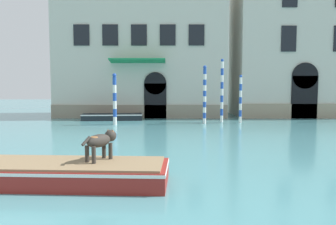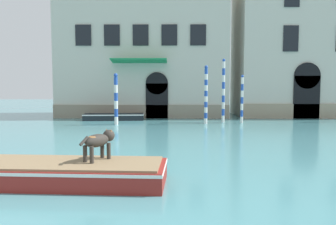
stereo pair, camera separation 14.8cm
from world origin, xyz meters
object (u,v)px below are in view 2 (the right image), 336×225
at_px(boat_moored_near_palazzo, 114,117).
at_px(mooring_pole_0, 223,90).
at_px(dog_on_deck, 99,141).
at_px(mooring_pole_2, 116,99).
at_px(mooring_pole_3, 206,94).
at_px(mooring_pole_1, 242,99).
at_px(boat_foreground, 16,171).

distance_m(boat_moored_near_palazzo, mooring_pole_0, 8.58).
height_order(dog_on_deck, mooring_pole_0, mooring_pole_0).
relative_size(mooring_pole_0, mooring_pole_2, 1.31).
distance_m(mooring_pole_0, mooring_pole_3, 1.69).
relative_size(mooring_pole_0, mooring_pole_3, 1.13).
relative_size(dog_on_deck, mooring_pole_1, 0.32).
xyz_separation_m(dog_on_deck, mooring_pole_0, (5.74, 14.75, 1.17)).
distance_m(mooring_pole_2, mooring_pole_3, 6.18).
height_order(dog_on_deck, mooring_pole_1, mooring_pole_1).
bearing_deg(boat_foreground, mooring_pole_3, 67.30).
height_order(dog_on_deck, mooring_pole_2, mooring_pole_2).
bearing_deg(mooring_pole_0, mooring_pole_3, -144.41).
bearing_deg(dog_on_deck, mooring_pole_3, 15.45).
bearing_deg(mooring_pole_2, mooring_pole_0, 12.09).
height_order(boat_foreground, dog_on_deck, dog_on_deck).
bearing_deg(boat_moored_near_palazzo, mooring_pole_2, -81.73).
bearing_deg(mooring_pole_0, mooring_pole_1, -25.27).
height_order(dog_on_deck, boat_moored_near_palazzo, dog_on_deck).
relative_size(boat_foreground, mooring_pole_0, 1.81).
bearing_deg(dog_on_deck, boat_moored_near_palazzo, 41.70).
bearing_deg(mooring_pole_2, dog_on_deck, -82.38).
bearing_deg(mooring_pole_1, mooring_pole_2, -173.28).
bearing_deg(boat_foreground, mooring_pole_0, 64.57).
distance_m(dog_on_deck, mooring_pole_2, 13.28).
bearing_deg(mooring_pole_2, mooring_pole_3, 5.90).
bearing_deg(dog_on_deck, mooring_pole_1, 6.92).
distance_m(boat_foreground, mooring_pole_2, 13.41).
height_order(boat_foreground, mooring_pole_2, mooring_pole_2).
xyz_separation_m(mooring_pole_1, mooring_pole_2, (-8.72, -1.03, 0.04)).
xyz_separation_m(boat_moored_near_palazzo, mooring_pole_3, (6.84, -2.44, 1.78)).
bearing_deg(mooring_pole_2, boat_moored_near_palazzo, 102.85).
height_order(mooring_pole_2, mooring_pole_3, mooring_pole_3).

